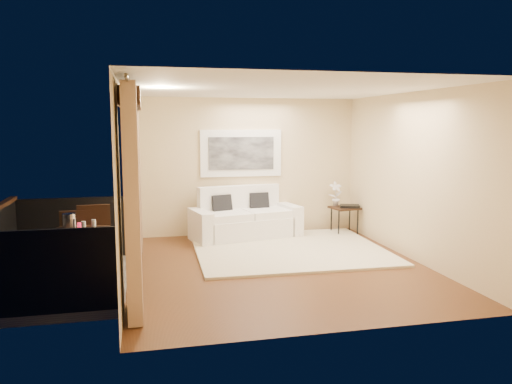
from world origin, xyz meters
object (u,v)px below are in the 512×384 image
object	(u,v)px
balcony_chair_far	(77,238)
balcony_chair_near	(95,237)
orchid	(336,194)
ice_bucket	(69,221)
bistro_table	(77,236)
side_table	(345,210)
sofa	(244,220)

from	to	relation	value
balcony_chair_far	balcony_chair_near	world-z (taller)	balcony_chair_near
orchid	ice_bucket	bearing A→B (deg)	-154.02
orchid	bistro_table	world-z (taller)	orchid
side_table	ice_bucket	bearing A→B (deg)	-156.27
sofa	bistro_table	world-z (taller)	sofa
side_table	balcony_chair_far	bearing A→B (deg)	-159.30
orchid	ice_bucket	distance (m)	5.33
bistro_table	balcony_chair_near	xyz separation A→B (m)	(0.20, 0.30, -0.09)
sofa	side_table	bearing A→B (deg)	-14.61
balcony_chair_near	ice_bucket	bearing A→B (deg)	-155.67
bistro_table	balcony_chair_far	size ratio (longest dim) A/B	0.86
balcony_chair_near	ice_bucket	size ratio (longest dim) A/B	5.26
sofa	ice_bucket	world-z (taller)	sofa
sofa	ice_bucket	size ratio (longest dim) A/B	11.00
sofa	ice_bucket	bearing A→B (deg)	-153.98
bistro_table	balcony_chair_far	bearing A→B (deg)	97.85
ice_bucket	side_table	bearing A→B (deg)	23.73
bistro_table	balcony_chair_near	world-z (taller)	balcony_chair_near
orchid	bistro_table	distance (m)	5.30
balcony_chair_near	ice_bucket	world-z (taller)	balcony_chair_near
sofa	bistro_table	bearing A→B (deg)	-151.20
sofa	balcony_chair_far	distance (m)	3.44
ice_bucket	balcony_chair_far	bearing A→B (deg)	82.49
side_table	balcony_chair_near	distance (m)	5.03
balcony_chair_far	balcony_chair_near	xyz separation A→B (m)	(0.26, -0.16, 0.04)
sofa	balcony_chair_far	size ratio (longest dim) A/B	2.23
ice_bucket	bistro_table	bearing A→B (deg)	-53.56
balcony_chair_far	balcony_chair_near	bearing A→B (deg)	143.10
orchid	bistro_table	bearing A→B (deg)	-152.12
side_table	ice_bucket	xyz separation A→B (m)	(-4.91, -2.16, 0.40)
sofa	balcony_chair_far	world-z (taller)	sofa
orchid	bistro_table	xyz separation A→B (m)	(-4.68, -2.48, -0.09)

